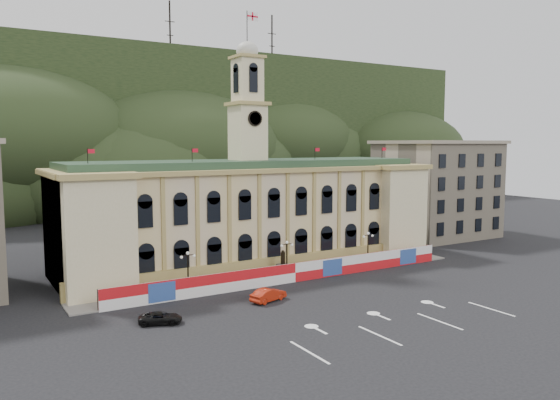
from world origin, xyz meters
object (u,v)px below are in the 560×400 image
lamp_center (287,256)px  black_suv (160,318)px  statue (283,269)px  red_sedan (268,295)px

lamp_center → black_suv: bearing=-156.2°
statue → red_sedan: statue is taller
statue → black_suv: statue is taller
statue → red_sedan: (-7.34, -8.81, -0.42)m
statue → black_suv: 22.91m
red_sedan → lamp_center: bearing=-60.6°
red_sedan → black_suv: bearing=78.0°
statue → lamp_center: (0.00, -1.00, 1.89)m
red_sedan → black_suv: (-13.23, -1.25, -0.16)m
statue → black_suv: (-20.57, -10.06, -0.59)m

